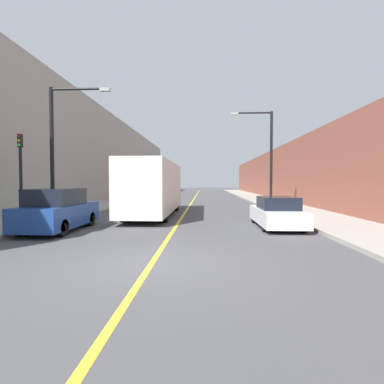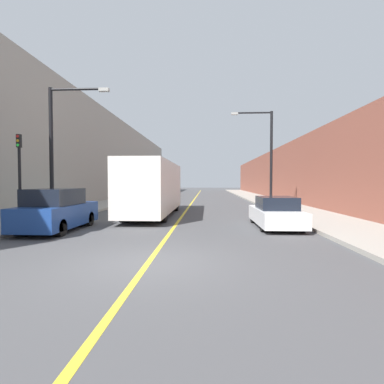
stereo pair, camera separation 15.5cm
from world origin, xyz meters
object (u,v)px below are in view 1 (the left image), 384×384
(bus, at_px, (154,187))
(traffic_light, at_px, (21,177))
(car_right_near, at_px, (277,213))
(street_lamp_right, at_px, (267,152))
(parked_suv_left, at_px, (58,211))
(street_lamp_left, at_px, (58,143))

(bus, relative_size, traffic_light, 2.57)
(car_right_near, bearing_deg, street_lamp_right, 81.45)
(bus, relative_size, street_lamp_right, 1.40)
(parked_suv_left, height_order, car_right_near, parked_suv_left)
(car_right_near, height_order, street_lamp_right, street_lamp_right)
(street_lamp_left, bearing_deg, traffic_light, -94.72)
(car_right_near, bearing_deg, traffic_light, -169.64)
(car_right_near, bearing_deg, bus, 145.24)
(street_lamp_right, xyz_separation_m, traffic_light, (-12.29, -10.69, -2.05))
(street_lamp_right, relative_size, traffic_light, 1.84)
(street_lamp_left, distance_m, traffic_light, 3.29)
(street_lamp_right, distance_m, traffic_light, 16.42)
(bus, distance_m, parked_suv_left, 6.82)
(street_lamp_left, bearing_deg, bus, 41.88)
(bus, xyz_separation_m, traffic_light, (-4.45, -6.54, 0.54))
(bus, bearing_deg, parked_suv_left, -118.03)
(parked_suv_left, xyz_separation_m, traffic_light, (-1.27, -0.58, 1.46))
(bus, height_order, street_lamp_right, street_lamp_right)
(bus, height_order, car_right_near, bus)
(bus, xyz_separation_m, parked_suv_left, (-3.18, -5.97, -0.93))
(street_lamp_right, bearing_deg, street_lamp_left, -146.67)
(parked_suv_left, xyz_separation_m, car_right_near, (9.71, 1.43, -0.20))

